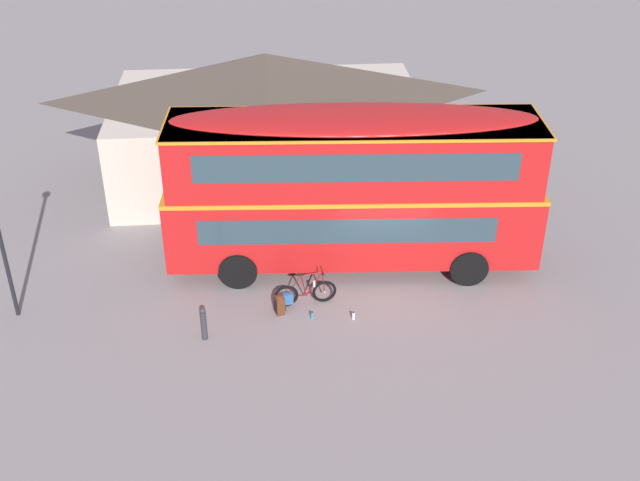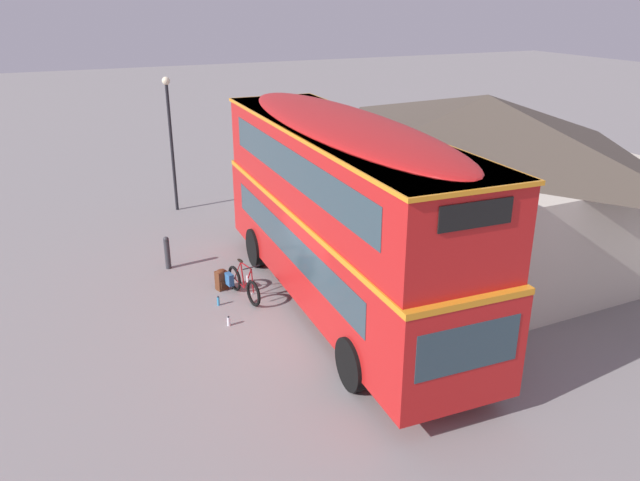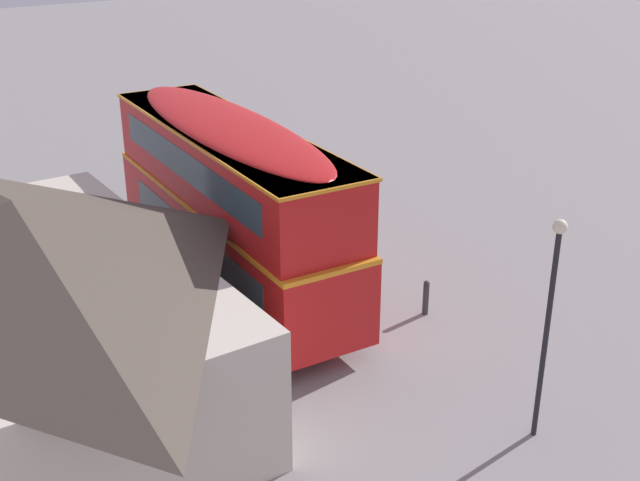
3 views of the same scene
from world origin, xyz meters
The scene contains 8 objects.
ground_plane centered at (0.00, 0.00, 0.00)m, with size 120.00×120.00×0.00m, color gray.
double_decker_bus centered at (-0.76, 0.75, 2.64)m, with size 10.69×2.89×4.79m.
touring_bicycle centered at (-2.27, -1.33, 0.37)m, with size 1.74×0.64×1.05m.
backpack_on_ground centered at (-2.93, -1.70, 0.30)m, with size 0.33×0.34×0.58m.
water_bottle_clear_plastic centered at (-0.95, -2.08, 0.11)m, with size 0.08×0.08×0.24m.
water_bottle_blue_sports centered at (-2.06, -2.03, 0.12)m, with size 0.07×0.07×0.25m.
pub_building centered at (-3.20, 6.74, 2.34)m, with size 11.14×7.15×4.58m.
kerb_bollard centered at (-4.89, -2.72, 0.50)m, with size 0.16×0.16×0.97m.
Camera 1 is at (-2.78, -19.37, 12.83)m, focal length 44.71 mm.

